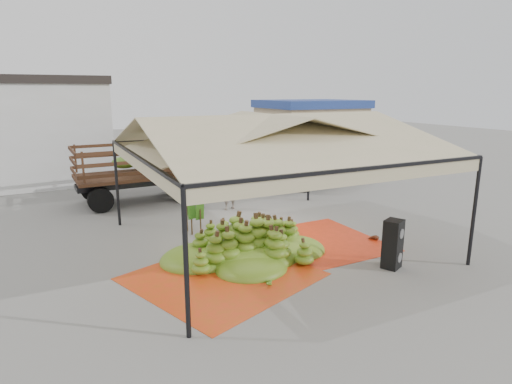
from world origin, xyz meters
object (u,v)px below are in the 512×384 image
banana_heap (249,238)px  speaker_stack (393,244)px  vendor (229,187)px  truck_left (170,163)px  truck_right (322,152)px

banana_heap → speaker_stack: speaker_stack is taller
banana_heap → speaker_stack: (3.08, -2.49, 0.13)m
vendor → truck_left: size_ratio=0.24×
banana_heap → truck_right: 11.80m
banana_heap → truck_left: bearing=90.6°
truck_right → vendor: bearing=-176.7°
banana_heap → speaker_stack: size_ratio=3.78×
vendor → truck_right: (6.91, 3.40, 0.56)m
vendor → truck_right: truck_right is taller
speaker_stack → truck_left: size_ratio=0.18×
speaker_stack → vendor: (-1.64, 7.38, 0.24)m
vendor → truck_right: size_ratio=0.25×
speaker_stack → truck_right: bearing=39.3°
truck_right → speaker_stack: bearing=-138.9°
banana_heap → vendor: 5.11m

